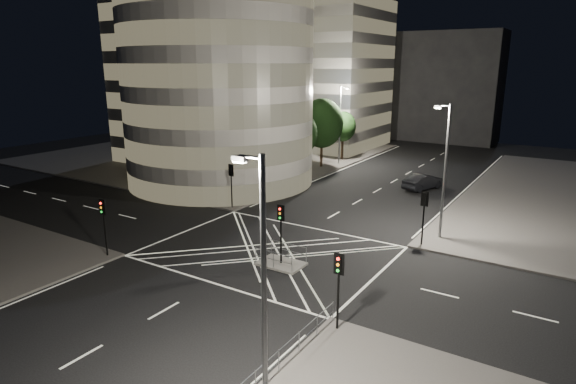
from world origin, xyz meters
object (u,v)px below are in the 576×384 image
Objects in this scene: street_lamp_right_far at (445,168)px; street_lamp_right_near at (262,287)px; traffic_signal_fr at (424,208)px; traffic_signal_island at (281,223)px; traffic_signal_fl at (231,178)px; sedan at (423,182)px; traffic_signal_nl at (104,217)px; central_island at (281,264)px; traffic_signal_nr at (339,277)px; street_lamp_left_far at (340,122)px; street_lamp_left_near at (259,141)px.

street_lamp_right_far is 23.00m from street_lamp_right_near.
traffic_signal_island is (-6.80, -8.30, 0.00)m from traffic_signal_fr.
traffic_signal_fl is 0.80× the size of sedan.
traffic_signal_nl reaches higher than sedan.
street_lamp_right_far is at bearing 6.88° from traffic_signal_fl.
traffic_signal_fl is 1.00× the size of traffic_signal_nl.
sedan is (-4.94, 16.34, -2.09)m from traffic_signal_fr.
traffic_signal_nl is 0.40× the size of street_lamp_right_near.
traffic_signal_nr reaches higher than central_island.
central_island is at bearing -37.54° from traffic_signal_fl.
street_lamp_right_near is (18.24, -7.20, 2.63)m from traffic_signal_nl.
traffic_signal_island is 14.78m from street_lamp_right_near.
traffic_signal_fr and traffic_signal_nr have the same top height.
street_lamp_right_near reaches higher than sedan.
street_lamp_right_far is 1.00× the size of street_lamp_right_near.
traffic_signal_fl is 0.40× the size of street_lamp_left_far.
street_lamp_left_far is at bearing 128.17° from traffic_signal_fr.
traffic_signal_nl is 19.78m from street_lamp_right_near.
traffic_signal_fl is at bearing 142.46° from central_island.
sedan is (-5.57, 14.14, -4.71)m from street_lamp_right_far.
street_lamp_left_far is 1.99× the size of sedan.
traffic_signal_fr is at bearing -106.11° from street_lamp_right_far.
street_lamp_right_near is at bearing -59.25° from traffic_signal_island.
traffic_signal_nr is 16.03m from street_lamp_right_far.
street_lamp_left_near is at bearing 130.27° from traffic_signal_island.
traffic_signal_nl is at bearing -139.09° from street_lamp_right_far.
street_lamp_right_far is (18.87, -21.00, 0.00)m from street_lamp_left_far.
street_lamp_left_near is at bearing 96.97° from traffic_signal_fl.
street_lamp_left_far reaches higher than traffic_signal_nr.
street_lamp_left_near is 19.11m from street_lamp_right_far.
traffic_signal_nl is at bearing -153.86° from traffic_signal_island.
traffic_signal_nr is at bearing 95.04° from street_lamp_right_near.
street_lamp_right_far is at bearing 87.70° from traffic_signal_nr.
street_lamp_left_near is at bearing 125.97° from street_lamp_right_near.
traffic_signal_nl and traffic_signal_fr have the same top height.
street_lamp_right_far is at bearing 54.70° from central_island.
sedan is (1.86, 24.64, -2.09)m from traffic_signal_island.
sedan is (12.66, 16.34, -2.09)m from traffic_signal_fl.
central_island is 0.75× the size of traffic_signal_nl.
traffic_signal_nl is at bearing -142.31° from traffic_signal_fr.
street_lamp_left_far is (-0.64, 23.20, 2.63)m from traffic_signal_fl.
traffic_signal_fl is 1.00× the size of traffic_signal_fr.
traffic_signal_fr is at bearing 90.00° from traffic_signal_nr.
street_lamp_right_far is at bearing 73.89° from traffic_signal_fr.
street_lamp_left_far reaches higher than traffic_signal_nl.
central_island is 33.95m from street_lamp_left_far.
central_island is 13.98m from street_lamp_right_far.
traffic_signal_fr is 10.73m from traffic_signal_island.
street_lamp_left_far is at bearing 116.36° from traffic_signal_nr.
street_lamp_right_near is at bearing -54.03° from street_lamp_left_near.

